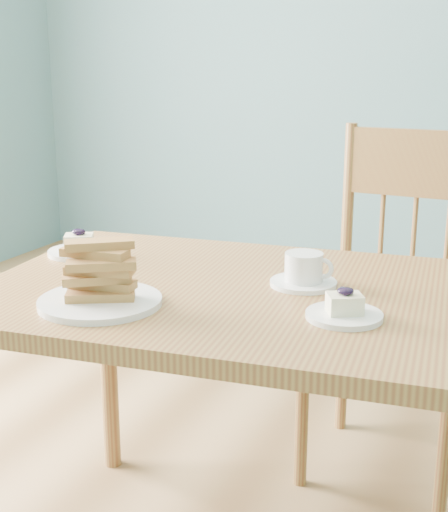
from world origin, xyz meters
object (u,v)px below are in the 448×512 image
(cheesecake_plate_near, at_px, (344,310))
(cheesecake_plate_far, at_px, (79,248))
(dining_chair, at_px, (398,303))
(coffee_cup, at_px, (304,272))
(dining_table, at_px, (289,324))
(biscotti_plate, at_px, (99,284))

(cheesecake_plate_near, relative_size, cheesecake_plate_far, 0.93)
(dining_chair, xyz_separation_m, coffee_cup, (-0.12, -0.56, 0.23))
(dining_table, distance_m, dining_chair, 0.65)
(cheesecake_plate_far, xyz_separation_m, coffee_cup, (0.61, -0.02, 0.01))
(dining_table, distance_m, coffee_cup, 0.12)
(cheesecake_plate_far, bearing_deg, coffee_cup, -1.90)
(dining_table, xyz_separation_m, coffee_cup, (0.01, 0.06, 0.10))
(dining_table, xyz_separation_m, cheesecake_plate_near, (0.15, -0.11, 0.09))
(cheesecake_plate_near, bearing_deg, biscotti_plate, -165.46)
(dining_chair, relative_size, cheesecake_plate_near, 6.86)
(dining_chair, height_order, biscotti_plate, dining_chair)
(dining_chair, xyz_separation_m, biscotti_plate, (-0.46, -0.86, 0.25))
(dining_chair, relative_size, cheesecake_plate_far, 6.35)
(cheesecake_plate_near, distance_m, cheesecake_plate_far, 0.77)
(biscotti_plate, bearing_deg, cheesecake_plate_far, 130.58)
(cheesecake_plate_far, relative_size, biscotti_plate, 0.64)
(dining_table, distance_m, biscotti_plate, 0.42)
(cheesecake_plate_far, xyz_separation_m, biscotti_plate, (0.27, -0.31, 0.03))
(dining_table, height_order, cheesecake_plate_near, cheesecake_plate_near)
(dining_chair, bearing_deg, biscotti_plate, -114.73)
(dining_table, height_order, dining_chair, dining_chair)
(cheesecake_plate_far, bearing_deg, dining_table, -7.62)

